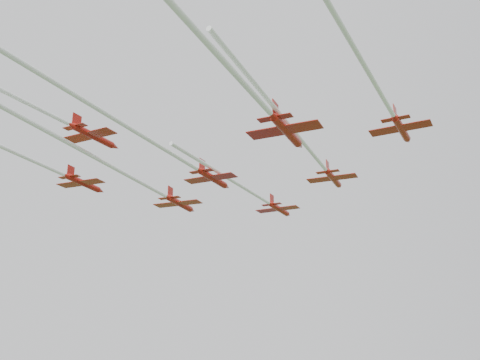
{
  "coord_description": "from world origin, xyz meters",
  "views": [
    {
      "loc": [
        9.45,
        -83.49,
        28.67
      ],
      "look_at": [
        5.39,
        0.8,
        56.52
      ],
      "focal_mm": 40.0,
      "sensor_mm": 36.0,
      "label": 1
    }
  ],
  "objects_px": {
    "jet_row2_left": "(126,174)",
    "jet_row4_left": "(20,99)",
    "jet_row3_left": "(2,147)",
    "jet_row3_right": "(381,93)",
    "jet_lead": "(260,197)",
    "jet_row2_right": "(312,153)",
    "jet_row3_mid": "(157,145)",
    "jet_row4_right": "(231,69)"
  },
  "relations": [
    {
      "from": "jet_row2_left",
      "to": "jet_row3_right",
      "type": "distance_m",
      "value": 41.86
    },
    {
      "from": "jet_row2_left",
      "to": "jet_row3_mid",
      "type": "relative_size",
      "value": 1.19
    },
    {
      "from": "jet_lead",
      "to": "jet_row4_left",
      "type": "relative_size",
      "value": 0.84
    },
    {
      "from": "jet_row3_right",
      "to": "jet_row4_left",
      "type": "distance_m",
      "value": 43.22
    },
    {
      "from": "jet_row4_right",
      "to": "jet_row3_right",
      "type": "bearing_deg",
      "value": 52.56
    },
    {
      "from": "jet_lead",
      "to": "jet_row3_right",
      "type": "distance_m",
      "value": 37.89
    },
    {
      "from": "jet_row2_left",
      "to": "jet_row4_right",
      "type": "distance_m",
      "value": 37.01
    },
    {
      "from": "jet_row2_right",
      "to": "jet_row3_mid",
      "type": "relative_size",
      "value": 0.89
    },
    {
      "from": "jet_row2_right",
      "to": "jet_row3_right",
      "type": "height_order",
      "value": "jet_row3_right"
    },
    {
      "from": "jet_row2_left",
      "to": "jet_row4_left",
      "type": "bearing_deg",
      "value": -89.57
    },
    {
      "from": "jet_row3_mid",
      "to": "jet_row3_right",
      "type": "relative_size",
      "value": 1.22
    },
    {
      "from": "jet_lead",
      "to": "jet_row3_mid",
      "type": "bearing_deg",
      "value": -91.82
    },
    {
      "from": "jet_lead",
      "to": "jet_row3_right",
      "type": "xyz_separation_m",
      "value": [
        14.8,
        -34.8,
        2.38
      ]
    },
    {
      "from": "jet_row3_mid",
      "to": "jet_row4_right",
      "type": "relative_size",
      "value": 0.9
    },
    {
      "from": "jet_row4_right",
      "to": "jet_lead",
      "type": "bearing_deg",
      "value": 108.24
    },
    {
      "from": "jet_lead",
      "to": "jet_row3_left",
      "type": "bearing_deg",
      "value": -123.95
    },
    {
      "from": "jet_row3_mid",
      "to": "jet_row4_left",
      "type": "height_order",
      "value": "jet_row4_left"
    },
    {
      "from": "jet_lead",
      "to": "jet_row4_right",
      "type": "distance_m",
      "value": 45.31
    },
    {
      "from": "jet_row2_right",
      "to": "jet_row4_right",
      "type": "xyz_separation_m",
      "value": [
        -10.29,
        -26.61,
        -1.06
      ]
    },
    {
      "from": "jet_lead",
      "to": "jet_row2_right",
      "type": "relative_size",
      "value": 0.81
    },
    {
      "from": "jet_row2_right",
      "to": "jet_row4_left",
      "type": "xyz_separation_m",
      "value": [
        -36.37,
        -17.16,
        1.02
      ]
    },
    {
      "from": "jet_lead",
      "to": "jet_row4_left",
      "type": "distance_m",
      "value": 45.76
    },
    {
      "from": "jet_row3_right",
      "to": "jet_row3_mid",
      "type": "bearing_deg",
      "value": -169.75
    },
    {
      "from": "jet_row2_right",
      "to": "jet_row3_mid",
      "type": "distance_m",
      "value": 23.01
    },
    {
      "from": "jet_row2_right",
      "to": "jet_row3_left",
      "type": "xyz_separation_m",
      "value": [
        -44.52,
        -4.49,
        0.08
      ]
    },
    {
      "from": "jet_row3_mid",
      "to": "jet_row3_right",
      "type": "height_order",
      "value": "jet_row3_right"
    },
    {
      "from": "jet_row3_left",
      "to": "jet_row4_left",
      "type": "relative_size",
      "value": 1.33
    },
    {
      "from": "jet_row3_left",
      "to": "jet_row3_right",
      "type": "height_order",
      "value": "jet_row3_right"
    },
    {
      "from": "jet_row4_right",
      "to": "jet_row2_left",
      "type": "bearing_deg",
      "value": 141.64
    },
    {
      "from": "jet_row2_left",
      "to": "jet_row3_left",
      "type": "xyz_separation_m",
      "value": [
        -15.48,
        -9.78,
        1.04
      ]
    },
    {
      "from": "jet_lead",
      "to": "jet_row3_left",
      "type": "height_order",
      "value": "jet_row3_left"
    },
    {
      "from": "jet_row2_left",
      "to": "jet_row3_left",
      "type": "height_order",
      "value": "jet_row3_left"
    },
    {
      "from": "jet_lead",
      "to": "jet_row4_right",
      "type": "height_order",
      "value": "jet_row4_right"
    },
    {
      "from": "jet_row2_right",
      "to": "jet_row3_mid",
      "type": "xyz_separation_m",
      "value": [
        -21.13,
        -8.91,
        -1.86
      ]
    },
    {
      "from": "jet_row2_left",
      "to": "jet_row4_right",
      "type": "relative_size",
      "value": 1.06
    },
    {
      "from": "jet_row3_mid",
      "to": "jet_row2_left",
      "type": "bearing_deg",
      "value": 141.65
    },
    {
      "from": "jet_lead",
      "to": "jet_row2_left",
      "type": "distance_m",
      "value": 24.95
    },
    {
      "from": "jet_row2_right",
      "to": "jet_row4_right",
      "type": "relative_size",
      "value": 0.8
    },
    {
      "from": "jet_row2_right",
      "to": "jet_row3_right",
      "type": "relative_size",
      "value": 1.09
    },
    {
      "from": "jet_row3_mid",
      "to": "jet_row4_right",
      "type": "height_order",
      "value": "jet_row4_right"
    },
    {
      "from": "jet_row2_left",
      "to": "jet_row3_left",
      "type": "bearing_deg",
      "value": -129.21
    },
    {
      "from": "jet_row3_left",
      "to": "jet_row4_right",
      "type": "relative_size",
      "value": 1.02
    }
  ]
}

